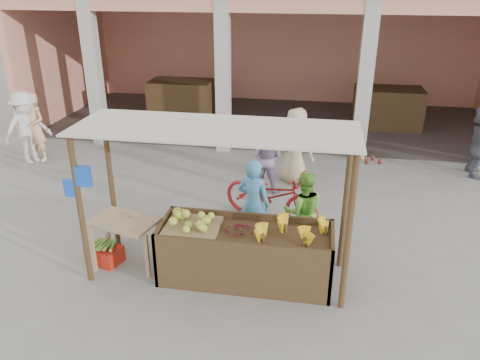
% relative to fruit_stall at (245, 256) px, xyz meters
% --- Properties ---
extents(ground, '(60.00, 60.00, 0.00)m').
position_rel_fruit_stall_xyz_m(ground, '(-0.50, 0.00, -0.40)').
color(ground, slate).
rests_on(ground, ground).
extents(market_building, '(14.40, 6.40, 4.20)m').
position_rel_fruit_stall_xyz_m(market_building, '(-0.45, 8.93, 2.30)').
color(market_building, '#F1987E').
rests_on(market_building, ground).
extents(fruit_stall, '(2.60, 0.95, 0.80)m').
position_rel_fruit_stall_xyz_m(fruit_stall, '(0.00, 0.00, 0.00)').
color(fruit_stall, '#513A20').
rests_on(fruit_stall, ground).
extents(stall_awning, '(4.09, 1.35, 2.39)m').
position_rel_fruit_stall_xyz_m(stall_awning, '(-0.51, 0.06, 1.58)').
color(stall_awning, '#513A20').
rests_on(stall_awning, ground).
extents(banana_heap, '(1.02, 0.56, 0.19)m').
position_rel_fruit_stall_xyz_m(banana_heap, '(0.71, 0.00, 0.49)').
color(banana_heap, yellow).
rests_on(banana_heap, fruit_stall).
extents(melon_tray, '(0.82, 0.71, 0.21)m').
position_rel_fruit_stall_xyz_m(melon_tray, '(-0.81, -0.01, 0.50)').
color(melon_tray, olive).
rests_on(melon_tray, fruit_stall).
extents(berry_heap, '(0.46, 0.38, 0.15)m').
position_rel_fruit_stall_xyz_m(berry_heap, '(-0.10, 0.01, 0.47)').
color(berry_heap, maroon).
rests_on(berry_heap, fruit_stall).
extents(side_table, '(1.12, 0.88, 0.80)m').
position_rel_fruit_stall_xyz_m(side_table, '(-1.94, 0.05, 0.26)').
color(side_table, tan).
rests_on(side_table, ground).
extents(papaya_pile, '(0.77, 0.44, 0.22)m').
position_rel_fruit_stall_xyz_m(papaya_pile, '(-1.94, 0.05, 0.51)').
color(papaya_pile, '#539430').
rests_on(papaya_pile, side_table).
extents(red_crate, '(0.62, 0.52, 0.28)m').
position_rel_fruit_stall_xyz_m(red_crate, '(-2.33, 0.04, -0.26)').
color(red_crate, red).
rests_on(red_crate, ground).
extents(plantain_bundle, '(0.43, 0.30, 0.09)m').
position_rel_fruit_stall_xyz_m(plantain_bundle, '(-2.33, 0.04, -0.08)').
color(plantain_bundle, olive).
rests_on(plantain_bundle, red_crate).
extents(produce_sacks, '(0.92, 0.69, 0.56)m').
position_rel_fruit_stall_xyz_m(produce_sacks, '(2.29, 5.33, -0.12)').
color(produce_sacks, maroon).
rests_on(produce_sacks, ground).
extents(vendor_blue, '(0.73, 0.62, 1.69)m').
position_rel_fruit_stall_xyz_m(vendor_blue, '(-0.02, 1.00, 0.44)').
color(vendor_blue, '#4792C2').
rests_on(vendor_blue, ground).
extents(vendor_green, '(0.77, 0.52, 1.48)m').
position_rel_fruit_stall_xyz_m(vendor_green, '(0.81, 1.03, 0.34)').
color(vendor_green, '#71BE3C').
rests_on(vendor_green, ground).
extents(motorcycle, '(1.41, 2.17, 1.07)m').
position_rel_fruit_stall_xyz_m(motorcycle, '(0.17, 1.96, 0.14)').
color(motorcycle, '#A41A1C').
rests_on(motorcycle, ground).
extents(shopper_a, '(1.18, 1.37, 1.92)m').
position_rel_fruit_stall_xyz_m(shopper_a, '(-6.06, 3.95, 0.56)').
color(shopper_a, silver).
rests_on(shopper_a, ground).
extents(shopper_c, '(1.09, 0.94, 1.90)m').
position_rel_fruit_stall_xyz_m(shopper_c, '(0.50, 3.82, 0.55)').
color(shopper_c, tan).
rests_on(shopper_c, ground).
extents(shopper_e, '(0.78, 0.68, 1.77)m').
position_rel_fruit_stall_xyz_m(shopper_e, '(-5.95, 4.11, 0.49)').
color(shopper_e, '#F5B88E').
rests_on(shopper_e, ground).
extents(shopper_f, '(0.89, 0.64, 1.64)m').
position_rel_fruit_stall_xyz_m(shopper_f, '(-0.09, 3.31, 0.42)').
color(shopper_f, gray).
rests_on(shopper_f, ground).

